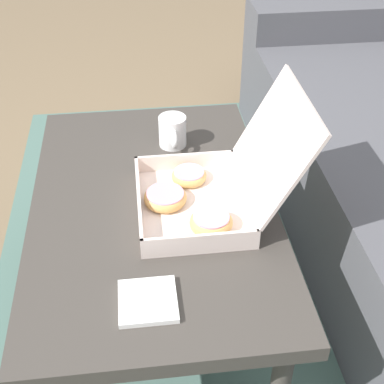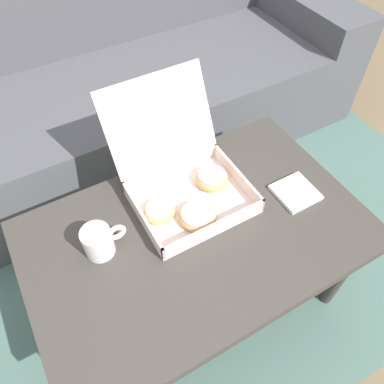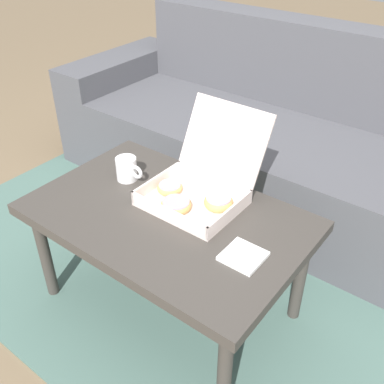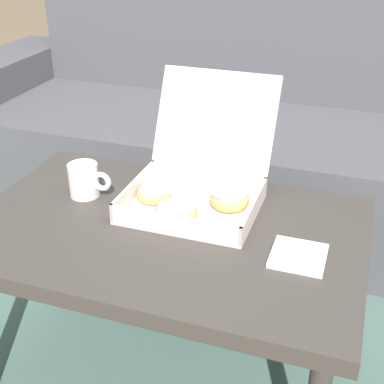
{
  "view_description": "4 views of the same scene",
  "coord_description": "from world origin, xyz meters",
  "px_view_note": "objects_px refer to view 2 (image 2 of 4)",
  "views": [
    {
      "loc": [
        1.04,
        -0.16,
        1.29
      ],
      "look_at": [
        0.04,
        -0.03,
        0.5
      ],
      "focal_mm": 50.0,
      "sensor_mm": 36.0,
      "label": 1
    },
    {
      "loc": [
        -0.3,
        -0.62,
        1.33
      ],
      "look_at": [
        0.04,
        -0.03,
        0.5
      ],
      "focal_mm": 35.0,
      "sensor_mm": 36.0,
      "label": 2
    },
    {
      "loc": [
        0.81,
        -1.04,
        1.37
      ],
      "look_at": [
        0.04,
        -0.03,
        0.5
      ],
      "focal_mm": 42.0,
      "sensor_mm": 36.0,
      "label": 3
    },
    {
      "loc": [
        0.42,
        -1.14,
        1.13
      ],
      "look_at": [
        0.04,
        -0.03,
        0.5
      ],
      "focal_mm": 50.0,
      "sensor_mm": 36.0,
      "label": 4
    }
  ],
  "objects_px": {
    "coffee_table": "(197,240)",
    "coffee_mug": "(99,241)",
    "pastry_box": "(185,182)",
    "couch": "(93,99)"
  },
  "relations": [
    {
      "from": "coffee_table",
      "to": "coffee_mug",
      "type": "bearing_deg",
      "value": 163.66
    },
    {
      "from": "pastry_box",
      "to": "coffee_table",
      "type": "bearing_deg",
      "value": -105.41
    },
    {
      "from": "couch",
      "to": "pastry_box",
      "type": "distance_m",
      "value": 0.82
    },
    {
      "from": "couch",
      "to": "coffee_mug",
      "type": "xyz_separation_m",
      "value": [
        -0.25,
        -0.85,
        0.21
      ]
    },
    {
      "from": "coffee_table",
      "to": "pastry_box",
      "type": "bearing_deg",
      "value": 74.59
    },
    {
      "from": "pastry_box",
      "to": "coffee_mug",
      "type": "distance_m",
      "value": 0.3
    },
    {
      "from": "coffee_mug",
      "to": "coffee_table",
      "type": "bearing_deg",
      "value": -16.34
    },
    {
      "from": "coffee_table",
      "to": "pastry_box",
      "type": "xyz_separation_m",
      "value": [
        0.04,
        0.13,
        0.1
      ]
    },
    {
      "from": "couch",
      "to": "coffee_table",
      "type": "relative_size",
      "value": 2.59
    },
    {
      "from": "coffee_table",
      "to": "coffee_mug",
      "type": "xyz_separation_m",
      "value": [
        -0.25,
        0.07,
        0.09
      ]
    }
  ]
}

